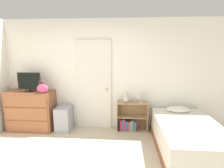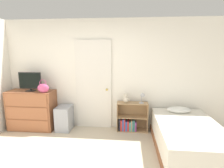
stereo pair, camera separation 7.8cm
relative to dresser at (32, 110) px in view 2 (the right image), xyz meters
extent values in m
cube|color=white|center=(1.47, 0.28, 0.81)|extent=(10.00, 0.06, 2.55)
cube|color=silver|center=(1.44, 0.23, 0.58)|extent=(0.85, 0.04, 2.09)
sphere|color=gold|center=(1.76, 0.18, 0.49)|extent=(0.06, 0.06, 0.06)
cube|color=brown|center=(0.00, 0.00, 0.00)|extent=(1.06, 0.45, 0.92)
cube|color=#9D5B39|center=(0.00, -0.23, -0.30)|extent=(0.98, 0.01, 0.27)
cube|color=#9D5B39|center=(0.00, -0.23, 0.00)|extent=(0.98, 0.01, 0.27)
cube|color=#9D5B39|center=(0.00, -0.23, 0.30)|extent=(0.98, 0.01, 0.27)
cube|color=black|center=(0.01, 0.00, 0.47)|extent=(0.19, 0.16, 0.01)
cylinder|color=black|center=(0.01, 0.00, 0.50)|extent=(0.04, 0.04, 0.04)
cube|color=black|center=(0.01, 0.00, 0.71)|extent=(0.53, 0.02, 0.38)
cube|color=black|center=(0.01, -0.01, 0.71)|extent=(0.50, 0.01, 0.35)
ellipsoid|color=#C64C7F|center=(0.38, -0.13, 0.56)|extent=(0.26, 0.12, 0.20)
torus|color=#C64C7F|center=(0.38, -0.13, 0.68)|extent=(0.15, 0.01, 0.15)
cube|color=#999EA8|center=(0.77, 0.01, -0.18)|extent=(0.33, 0.43, 0.57)
cube|color=tan|center=(2.02, 0.11, -0.12)|extent=(0.02, 0.25, 0.68)
cube|color=tan|center=(2.71, 0.11, -0.12)|extent=(0.02, 0.25, 0.68)
cube|color=tan|center=(2.36, 0.11, -0.45)|extent=(0.67, 0.25, 0.02)
cube|color=tan|center=(2.36, 0.11, -0.12)|extent=(0.67, 0.25, 0.02)
cube|color=tan|center=(2.36, 0.11, 0.21)|extent=(0.67, 0.25, 0.02)
cube|color=tan|center=(2.36, 0.23, -0.12)|extent=(0.70, 0.01, 0.68)
cube|color=black|center=(2.07, 0.06, -0.30)|extent=(0.04, 0.15, 0.29)
cube|color=red|center=(2.12, 0.06, -0.31)|extent=(0.04, 0.15, 0.26)
cube|color=#3359B2|center=(2.15, 0.08, -0.31)|extent=(0.03, 0.18, 0.27)
cube|color=red|center=(2.19, 0.06, -0.31)|extent=(0.03, 0.14, 0.28)
cube|color=#3359B2|center=(2.23, 0.06, -0.33)|extent=(0.04, 0.15, 0.22)
cube|color=red|center=(2.27, 0.09, -0.33)|extent=(0.04, 0.20, 0.23)
cube|color=teal|center=(2.32, 0.06, -0.33)|extent=(0.04, 0.14, 0.22)
cube|color=tan|center=(2.35, 0.06, -0.31)|extent=(0.03, 0.14, 0.26)
cube|color=teal|center=(2.38, 0.08, -0.32)|extent=(0.03, 0.18, 0.24)
cube|color=teal|center=(2.41, 0.07, -0.31)|extent=(0.02, 0.15, 0.26)
cube|color=#8C3F8C|center=(2.44, 0.06, -0.33)|extent=(0.03, 0.14, 0.22)
sphere|color=beige|center=(2.21, 0.11, 0.29)|extent=(0.14, 0.14, 0.14)
sphere|color=beige|center=(2.21, 0.11, 0.38)|extent=(0.09, 0.09, 0.09)
sphere|color=silver|center=(2.21, 0.07, 0.37)|extent=(0.03, 0.03, 0.03)
sphere|color=beige|center=(2.18, 0.11, 0.41)|extent=(0.04, 0.04, 0.04)
sphere|color=beige|center=(2.24, 0.11, 0.41)|extent=(0.04, 0.04, 0.04)
cylinder|color=#B2B2B7|center=(2.56, 0.08, 0.22)|extent=(0.11, 0.11, 0.01)
cylinder|color=#B2B2B7|center=(2.56, 0.08, 0.30)|extent=(0.01, 0.01, 0.15)
sphere|color=#B2B2B7|center=(2.58, 0.07, 0.40)|extent=(0.10, 0.10, 0.10)
cube|color=brown|center=(3.36, -0.68, -0.40)|extent=(1.13, 1.82, 0.12)
cube|color=silver|center=(3.36, -0.68, -0.13)|extent=(1.10, 1.77, 0.42)
ellipsoid|color=white|center=(3.36, -0.02, 0.13)|extent=(0.51, 0.28, 0.12)
camera|label=1|loc=(2.18, -3.75, 1.38)|focal=28.00mm
camera|label=2|loc=(2.26, -3.75, 1.38)|focal=28.00mm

